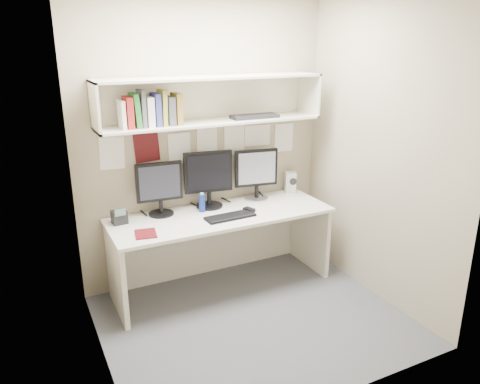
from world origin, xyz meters
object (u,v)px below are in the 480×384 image
desk (222,250)px  desk_phone (119,217)px  keyboard (230,217)px  monitor_right (256,172)px  maroon_notebook (146,234)px  speaker (290,182)px  monitor_center (209,177)px  monitor_left (159,187)px

desk → desk_phone: size_ratio=13.46×
desk → keyboard: bearing=-79.3°
keyboard → monitor_right: bearing=36.2°
keyboard → maroon_notebook: size_ratio=2.19×
monitor_right → speaker: monitor_right is taller
speaker → desk_phone: speaker is taller
desk → maroon_notebook: size_ratio=9.87×
desk → speaker: size_ratio=9.51×
speaker → desk_phone: (-1.75, -0.09, -0.05)m
monitor_center → maroon_notebook: (-0.71, -0.39, -0.28)m
monitor_right → maroon_notebook: monitor_right is taller
monitor_right → speaker: size_ratio=2.34×
desk → maroon_notebook: bearing=-167.3°
speaker → desk_phone: bearing=-156.0°
speaker → monitor_center: bearing=-156.9°
desk → desk_phone: (-0.87, 0.16, 0.42)m
monitor_right → maroon_notebook: (-1.21, -0.39, -0.26)m
monitor_center → speaker: (0.91, 0.03, -0.18)m
monitor_center → speaker: monitor_center is taller
keyboard → speaker: 0.95m
keyboard → desk: bearing=98.4°
monitor_right → desk: bearing=-145.9°
keyboard → maroon_notebook: 0.76m
desk → keyboard: 0.40m
monitor_center → monitor_right: size_ratio=1.07×
keyboard → monitor_center: bearing=95.8°
monitor_center → monitor_right: (0.50, 0.00, -0.02)m
monitor_center → monitor_left: bearing=-171.6°
monitor_right → keyboard: 0.63m
keyboard → desk_phone: size_ratio=2.99×
keyboard → speaker: size_ratio=2.11×
monitor_left → desk_phone: monitor_left is taller
keyboard → maroon_notebook: bearing=179.9°
desk → maroon_notebook: maroon_notebook is taller
monitor_left → maroon_notebook: bearing=-118.4°
monitor_center → keyboard: (0.05, -0.36, -0.27)m
monitor_right → maroon_notebook: 1.30m
monitor_center → keyboard: monitor_center is taller
desk → monitor_left: (-0.49, 0.22, 0.62)m
monitor_left → maroon_notebook: monitor_left is taller
monitor_left → desk_phone: (-0.38, -0.06, -0.20)m
speaker → maroon_notebook: bearing=-144.5°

